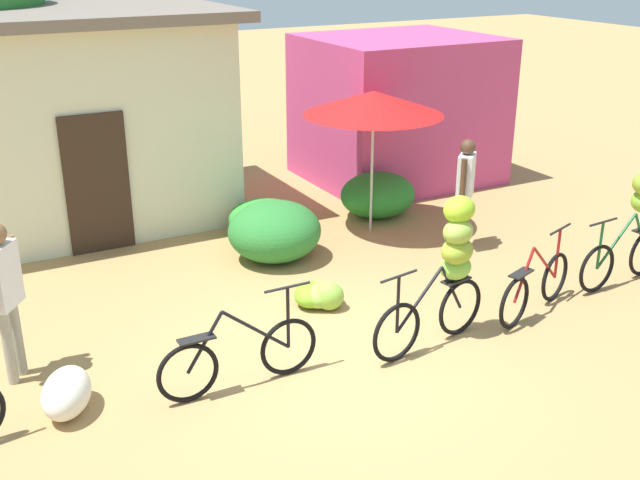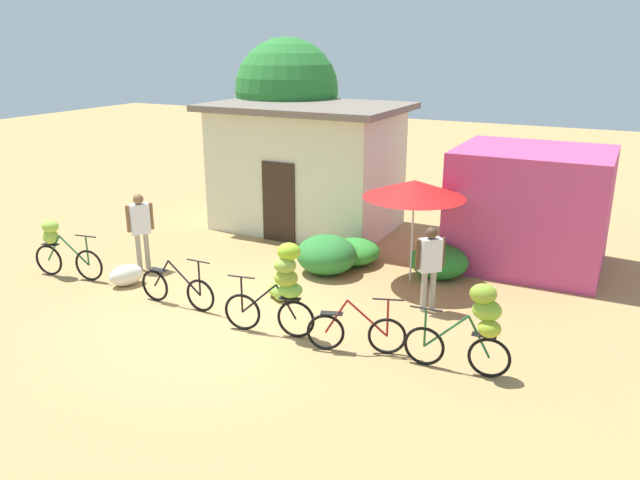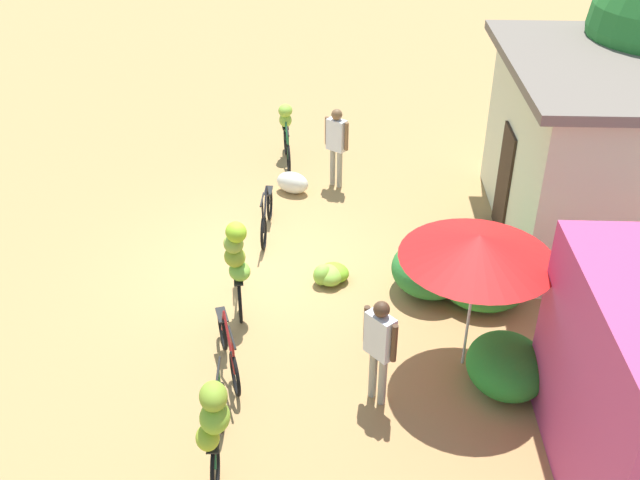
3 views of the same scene
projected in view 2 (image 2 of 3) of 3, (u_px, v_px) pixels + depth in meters
ground_plane at (231, 316)px, 11.46m from camera, size 60.00×60.00×0.00m
building_low at (307, 166)px, 16.50m from camera, size 4.96×3.44×3.27m
shop_pink at (530, 208)px, 13.78m from camera, size 3.20×2.80×2.60m
tree_behind_building at (287, 91)px, 17.73m from camera, size 2.92×2.92×4.91m
hedge_bush_front_left at (326, 255)px, 13.48m from camera, size 1.31×1.27×0.83m
hedge_bush_front_right at (354, 252)px, 14.12m from camera, size 1.15×1.32×0.54m
hedge_bush_mid at (439, 261)px, 13.24m from camera, size 1.24×1.10×0.72m
market_umbrella at (414, 189)px, 12.51m from camera, size 2.08×2.08×2.17m
bicycle_leftmost at (58, 245)px, 13.18m from camera, size 1.69×0.38×1.24m
bicycle_near_pile at (177, 289)px, 11.81m from camera, size 1.71×0.14×1.00m
bicycle_center_loaded at (283, 283)px, 10.43m from camera, size 1.64×0.50×1.67m
bicycle_by_shop at (356, 332)px, 10.07m from camera, size 1.55×0.57×0.96m
bicycle_rightmost at (477, 321)px, 9.24m from camera, size 1.62×0.45×1.46m
banana_pile_on_ground at (282, 290)px, 12.24m from camera, size 0.72×0.74×0.36m
produce_sack at (126, 275)px, 12.86m from camera, size 0.70×0.82×0.44m
person_vendor at (430, 261)px, 11.41m from camera, size 0.45×0.42×1.63m
person_bystander at (140, 224)px, 13.50m from camera, size 0.40×0.49×1.70m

